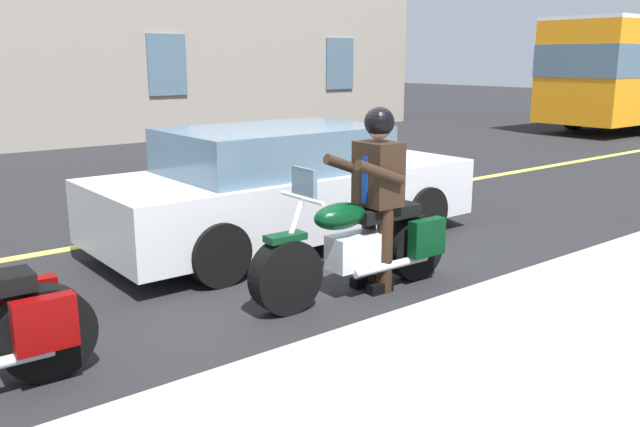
# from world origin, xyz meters

# --- Properties ---
(ground_plane) EXTENTS (80.00, 80.00, 0.00)m
(ground_plane) POSITION_xyz_m (0.00, 0.00, 0.00)
(ground_plane) COLOR black
(lane_center_stripe) EXTENTS (60.00, 0.16, 0.01)m
(lane_center_stripe) POSITION_xyz_m (0.00, -2.00, 0.01)
(lane_center_stripe) COLOR #E5DB4C
(lane_center_stripe) RESTS_ON ground_plane
(motorcycle_main) EXTENTS (2.21, 0.62, 1.26)m
(motorcycle_main) POSITION_xyz_m (0.12, 1.20, 0.45)
(motorcycle_main) COLOR black
(motorcycle_main) RESTS_ON ground_plane
(rider_main) EXTENTS (0.63, 0.55, 1.74)m
(rider_main) POSITION_xyz_m (-0.07, 1.20, 1.04)
(rider_main) COLOR black
(rider_main) RESTS_ON ground_plane
(car_silver) EXTENTS (4.60, 1.92, 1.40)m
(car_silver) POSITION_xyz_m (-0.33, -0.66, 0.69)
(car_silver) COLOR silver
(car_silver) RESTS_ON ground_plane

